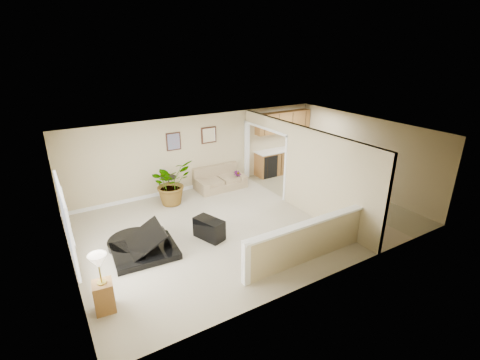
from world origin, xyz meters
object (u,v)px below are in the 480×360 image
loveseat (219,177)px  lamp_stand (103,287)px  small_plant (237,180)px  piano (139,230)px  accent_table (169,184)px  piano_bench (209,229)px  palm_plant (171,183)px

loveseat → lamp_stand: size_ratio=1.39×
small_plant → lamp_stand: size_ratio=0.46×
piano → accent_table: bearing=61.2°
piano_bench → loveseat: loveseat is taller
accent_table → lamp_stand: size_ratio=0.59×
loveseat → palm_plant: palm_plant is taller
piano_bench → lamp_stand: bearing=-154.5°
palm_plant → small_plant: bearing=3.1°
accent_table → palm_plant: palm_plant is taller
accent_table → palm_plant: size_ratio=0.47×
loveseat → small_plant: (0.57, -0.25, -0.13)m
accent_table → piano_bench: bearing=-90.3°
piano → palm_plant: (1.62, 2.22, 0.10)m
lamp_stand → loveseat: bearing=42.3°
palm_plant → lamp_stand: palm_plant is taller
palm_plant → piano_bench: bearing=-88.6°
loveseat → accent_table: loveseat is taller
piano → small_plant: size_ratio=3.28×
piano_bench → small_plant: size_ratio=1.41×
palm_plant → lamp_stand: (-2.75, -3.83, -0.16)m
accent_table → small_plant: size_ratio=1.28×
lamp_stand → palm_plant: bearing=54.3°
piano_bench → palm_plant: 2.52m
small_plant → lamp_stand: (-5.19, -3.96, 0.27)m
piano_bench → accent_table: accent_table is taller
accent_table → lamp_stand: bearing=-123.6°
piano_bench → palm_plant: size_ratio=0.52×
loveseat → palm_plant: size_ratio=1.09×
piano → palm_plant: piano is taller
piano → small_plant: piano is taller
piano_bench → loveseat: (1.80, 2.87, 0.10)m
loveseat → accent_table: 1.79m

